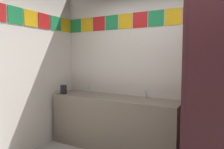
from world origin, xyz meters
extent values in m
cube|color=silver|center=(0.00, 1.54, 1.39)|extent=(3.98, 0.08, 2.79)
cube|color=#1E8C4C|center=(-1.86, 1.49, 2.12)|extent=(0.25, 0.01, 0.25)
cube|color=yellow|center=(-1.59, 1.49, 2.12)|extent=(0.25, 0.01, 0.25)
cube|color=red|center=(-1.33, 1.49, 2.12)|extent=(0.25, 0.01, 0.25)
cube|color=#1E8C4C|center=(-1.06, 1.49, 2.12)|extent=(0.25, 0.01, 0.25)
cube|color=yellow|center=(-0.80, 1.49, 2.12)|extent=(0.25, 0.01, 0.25)
cube|color=red|center=(-0.53, 1.49, 2.12)|extent=(0.25, 0.01, 0.25)
cube|color=#1E8C4C|center=(-0.27, 1.49, 2.12)|extent=(0.25, 0.01, 0.25)
cube|color=yellow|center=(0.00, 1.49, 2.12)|extent=(0.25, 0.01, 0.25)
cube|color=red|center=(0.27, 1.49, 2.12)|extent=(0.25, 0.01, 0.25)
cube|color=#1E8C4C|center=(0.53, 1.49, 2.12)|extent=(0.25, 0.01, 0.25)
cube|color=#1E8C4C|center=(-1.98, 0.27, 2.12)|extent=(0.01, 0.25, 0.25)
cube|color=yellow|center=(-1.98, 0.54, 2.12)|extent=(0.01, 0.25, 0.25)
cube|color=red|center=(-1.98, 0.82, 2.12)|extent=(0.01, 0.25, 0.25)
cube|color=#1E8C4C|center=(-1.98, 1.09, 2.12)|extent=(0.01, 0.25, 0.25)
cube|color=yellow|center=(-1.98, 1.36, 2.12)|extent=(0.01, 0.25, 0.25)
cube|color=gray|center=(-0.87, 1.22, 0.43)|extent=(2.14, 0.56, 0.86)
cube|color=gray|center=(-0.87, 1.48, 0.82)|extent=(2.14, 0.03, 0.08)
cylinder|color=silver|center=(-1.40, 1.19, 0.80)|extent=(0.34, 0.34, 0.10)
cylinder|color=silver|center=(-0.33, 1.19, 0.80)|extent=(0.34, 0.34, 0.10)
cylinder|color=silver|center=(-1.40, 1.33, 0.88)|extent=(0.04, 0.04, 0.05)
cylinder|color=silver|center=(-1.40, 1.28, 0.95)|extent=(0.02, 0.06, 0.09)
cylinder|color=silver|center=(-0.33, 1.33, 0.88)|extent=(0.04, 0.04, 0.05)
cylinder|color=silver|center=(-0.33, 1.28, 0.95)|extent=(0.02, 0.06, 0.09)
cube|color=black|center=(-1.80, 1.06, 0.94)|extent=(0.09, 0.07, 0.16)
cylinder|color=black|center=(-1.80, 1.01, 0.88)|extent=(0.02, 0.02, 0.03)
cube|color=#471E23|center=(0.41, 0.81, 1.09)|extent=(0.04, 1.37, 2.17)
cylinder|color=silver|center=(0.43, 0.15, 1.20)|extent=(0.02, 0.02, 0.10)
camera|label=1|loc=(0.72, -1.74, 1.50)|focal=33.22mm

